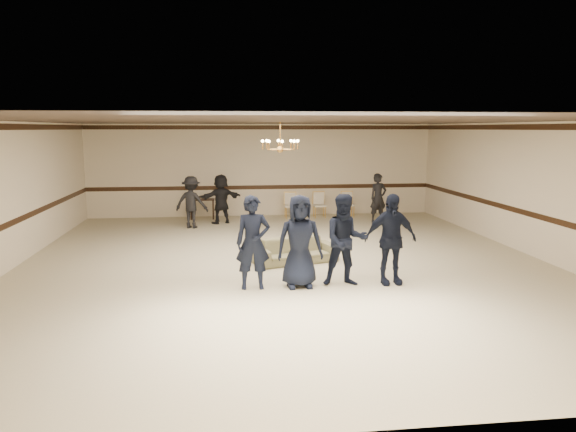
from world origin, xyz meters
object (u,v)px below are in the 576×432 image
object	(u,v)px
adult_right	(378,198)
banquet_chair_left	(291,206)
adult_left	(191,202)
console_table	(202,209)
chandelier	(280,136)
boy_d	(390,239)
boy_b	(300,241)
settee	(295,250)
boy_c	(346,240)
banquet_chair_mid	(320,205)
banquet_chair_right	(348,205)
adult_mid	(221,199)
boy_a	(253,242)

from	to	relation	value
adult_right	banquet_chair_left	xyz separation A→B (m)	(-2.74, 1.14, -0.37)
adult_left	console_table	bearing A→B (deg)	-80.93
adult_right	console_table	world-z (taller)	adult_right
adult_right	banquet_chair_left	size ratio (longest dim) A/B	1.84
chandelier	boy_d	bearing A→B (deg)	-56.72
banquet_chair_left	boy_b	bearing A→B (deg)	-93.15
adult_left	banquet_chair_left	world-z (taller)	adult_left
chandelier	settee	world-z (taller)	chandelier
boy_c	settee	world-z (taller)	boy_c
chandelier	banquet_chair_mid	world-z (taller)	chandelier
banquet_chair_right	boy_d	bearing A→B (deg)	-93.50
boy_c	settee	bearing A→B (deg)	113.29
adult_left	adult_mid	bearing A→B (deg)	-123.94
adult_left	banquet_chair_left	distance (m)	3.59
banquet_chair_mid	banquet_chair_left	bearing A→B (deg)	175.41
boy_c	adult_left	xyz separation A→B (m)	(-3.32, 6.65, -0.10)
chandelier	adult_right	xyz separation A→B (m)	(3.65, 4.10, -2.07)
chandelier	adult_mid	distance (m)	5.16
boy_d	adult_right	world-z (taller)	boy_d
boy_b	boy_d	size ratio (longest dim) A/B	1.00
banquet_chair_right	boy_b	bearing A→B (deg)	-105.51
chandelier	adult_mid	xyz separation A→B (m)	(-1.45, 4.50, -2.07)
chandelier	console_table	world-z (taller)	chandelier
adult_mid	banquet_chair_mid	bearing A→B (deg)	169.58
boy_b	boy_d	distance (m)	1.80
adult_mid	chandelier	bearing A→B (deg)	84.90
boy_d	console_table	size ratio (longest dim) A/B	2.19
adult_mid	adult_left	bearing A→B (deg)	14.97
settee	banquet_chair_left	size ratio (longest dim) A/B	2.19
boy_a	console_table	size ratio (longest dim) A/B	2.19
adult_mid	banquet_chair_left	size ratio (longest dim) A/B	1.84
boy_c	boy_d	size ratio (longest dim) A/B	1.00
boy_d	adult_left	size ratio (longest dim) A/B	1.13
boy_d	adult_left	bearing A→B (deg)	118.83
boy_a	adult_mid	xyz separation A→B (m)	(-0.62, 7.35, -0.10)
boy_b	boy_c	world-z (taller)	same
adult_mid	boy_b	bearing A→B (deg)	78.75
banquet_chair_right	console_table	xyz separation A→B (m)	(-5.00, 0.20, -0.09)
banquet_chair_mid	boy_b	bearing A→B (deg)	-107.45
banquet_chair_left	adult_mid	bearing A→B (deg)	-159.69
boy_b	adult_mid	distance (m)	7.51
boy_c	banquet_chair_mid	bearing A→B (deg)	85.97
boy_a	boy_c	distance (m)	1.80
banquet_chair_left	console_table	bearing A→B (deg)	179.01
chandelier	boy_b	distance (m)	3.47
adult_left	boy_d	bearing A→B (deg)	140.55
boy_c	banquet_chair_right	world-z (taller)	boy_c
settee	console_table	distance (m)	6.78
chandelier	console_table	bearing A→B (deg)	110.91
boy_b	settee	bearing A→B (deg)	82.77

